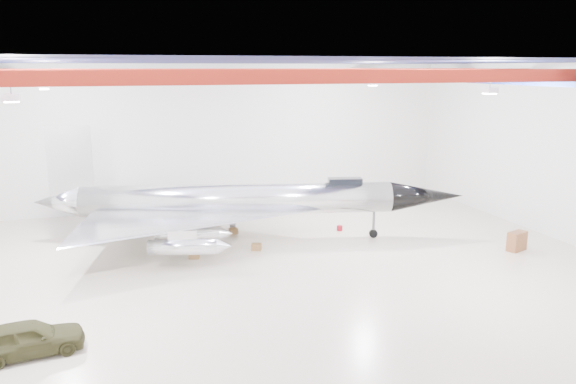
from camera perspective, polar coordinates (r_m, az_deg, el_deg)
name	(u,v)px	position (r m, az deg, el deg)	size (l,w,h in m)	color
floor	(250,270)	(30.80, -3.92, -7.87)	(40.00, 40.00, 0.00)	beige
wall_back	(201,137)	(43.89, -8.84, 5.57)	(40.00, 40.00, 0.00)	silver
wall_right	(557,152)	(39.20, 25.66, 3.65)	(30.00, 30.00, 0.00)	silver
ceiling	(246,62)	(28.86, -4.25, 13.06)	(40.00, 40.00, 0.00)	#0A0F38
ceiling_structure	(247,76)	(28.86, -4.23, 11.72)	(39.50, 29.50, 1.08)	maroon
jet_aircraft	(237,204)	(35.19, -5.16, -1.17)	(26.51, 18.61, 7.34)	silver
jeep	(28,338)	(24.11, -24.89, -13.32)	(1.63, 4.05, 1.38)	#35341A
desk	(517,241)	(36.30, 22.23, -4.65)	(1.26, 0.63, 1.15)	brown
crate_ply	(194,255)	(32.83, -9.51, -6.32)	(0.58, 0.46, 0.41)	olive
toolbox_red	(217,229)	(38.02, -7.24, -3.70)	(0.43, 0.34, 0.30)	#A71021
parts_bin	(233,231)	(37.23, -5.56, -3.95)	(0.54, 0.43, 0.38)	olive
tool_chest	(340,228)	(37.91, 5.27, -3.66)	(0.38, 0.38, 0.34)	#A71021
oil_barrel	(256,247)	(33.83, -3.24, -5.59)	(0.58, 0.46, 0.40)	olive
spares_box	(233,226)	(38.30, -5.63, -3.49)	(0.40, 0.40, 0.36)	#59595B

